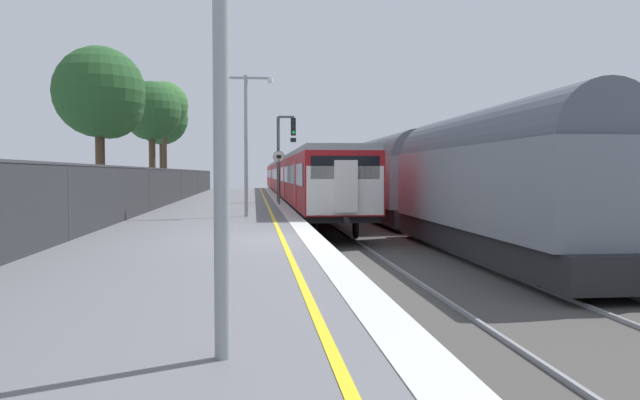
{
  "coord_description": "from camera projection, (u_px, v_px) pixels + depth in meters",
  "views": [
    {
      "loc": [
        -1.05,
        -15.61,
        1.62
      ],
      "look_at": [
        1.24,
        6.2,
        0.69
      ],
      "focal_mm": 35.65,
      "sensor_mm": 36.0,
      "label": 1
    }
  ],
  "objects": [
    {
      "name": "background_tree_left",
      "position": [
        151.0,
        113.0,
        38.55
      ],
      "size": [
        3.57,
        3.57,
        7.21
      ],
      "color": "#473323",
      "rests_on": "ground"
    },
    {
      "name": "speed_limit_sign",
      "position": [
        279.0,
        170.0,
        32.75
      ],
      "size": [
        0.59,
        0.08,
        2.78
      ],
      "color": "#59595B",
      "rests_on": "ground"
    },
    {
      "name": "platform_lamp_mid",
      "position": [
        246.0,
        133.0,
        23.66
      ],
      "size": [
        2.0,
        0.2,
        5.26
      ],
      "color": "#93999E",
      "rests_on": "ground"
    },
    {
      "name": "ground",
      "position": [
        401.0,
        262.0,
        15.99
      ],
      "size": [
        17.4,
        110.0,
        1.21
      ],
      "color": "slate"
    },
    {
      "name": "platform_back_fence",
      "position": [
        68.0,
        200.0,
        15.08
      ],
      "size": [
        0.07,
        99.0,
        1.87
      ],
      "color": "#282B2D",
      "rests_on": "ground"
    },
    {
      "name": "freight_train_adjacent_track",
      "position": [
        363.0,
        176.0,
        41.72
      ],
      "size": [
        2.6,
        59.55,
        4.5
      ],
      "color": "#232326",
      "rests_on": "ground"
    },
    {
      "name": "background_tree_back",
      "position": [
        165.0,
        107.0,
        48.14
      ],
      "size": [
        3.61,
        3.61,
        8.6
      ],
      "color": "#473323",
      "rests_on": "ground"
    },
    {
      "name": "commuter_train_at_platform",
      "position": [
        292.0,
        178.0,
        52.12
      ],
      "size": [
        2.83,
        61.43,
        3.81
      ],
      "color": "maroon",
      "rests_on": "ground"
    },
    {
      "name": "background_tree_right",
      "position": [
        161.0,
        120.0,
        52.33
      ],
      "size": [
        4.34,
        4.34,
        8.32
      ],
      "color": "#473323",
      "rests_on": "ground"
    },
    {
      "name": "background_tree_centre",
      "position": [
        102.0,
        96.0,
        27.58
      ],
      "size": [
        3.94,
        3.94,
        7.12
      ],
      "color": "#473323",
      "rests_on": "ground"
    },
    {
      "name": "signal_gantry",
      "position": [
        283.0,
        148.0,
        35.93
      ],
      "size": [
        1.1,
        0.24,
        4.87
      ],
      "color": "#47474C",
      "rests_on": "ground"
    }
  ]
}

